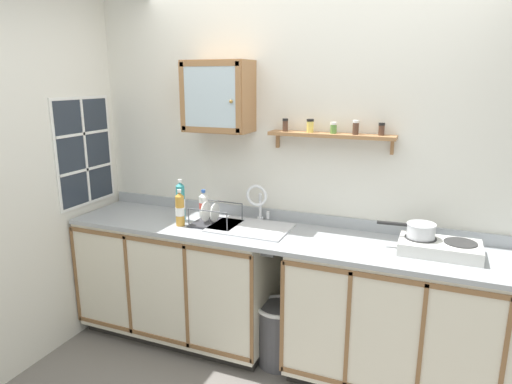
{
  "coord_description": "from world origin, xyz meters",
  "views": [
    {
      "loc": [
        0.83,
        -2.32,
        1.95
      ],
      "look_at": [
        -0.33,
        0.5,
        1.18
      ],
      "focal_mm": 31.8,
      "sensor_mm": 36.0,
      "label": 1
    }
  ],
  "objects_px": {
    "trash_bin": "(278,333)",
    "dish_rack": "(215,220)",
    "bottle_opaque_white_0": "(204,206)",
    "bottle_detergent_teal_1": "(181,202)",
    "hot_plate_stove": "(440,247)",
    "wall_cabinet": "(218,97)",
    "saucepan": "(420,230)",
    "sink": "(251,231)",
    "bottle_juice_amber_2": "(180,209)"
  },
  "relations": [
    {
      "from": "trash_bin",
      "to": "dish_rack",
      "type": "bearing_deg",
      "value": 171.49
    },
    {
      "from": "bottle_opaque_white_0",
      "to": "bottle_detergent_teal_1",
      "type": "distance_m",
      "value": 0.17
    },
    {
      "from": "hot_plate_stove",
      "to": "wall_cabinet",
      "type": "height_order",
      "value": "wall_cabinet"
    },
    {
      "from": "saucepan",
      "to": "bottle_detergent_teal_1",
      "type": "xyz_separation_m",
      "value": [
        -1.64,
        -0.04,
        0.01
      ]
    },
    {
      "from": "sink",
      "to": "hot_plate_stove",
      "type": "relative_size",
      "value": 1.18
    },
    {
      "from": "trash_bin",
      "to": "hot_plate_stove",
      "type": "bearing_deg",
      "value": 5.12
    },
    {
      "from": "hot_plate_stove",
      "to": "bottle_juice_amber_2",
      "type": "xyz_separation_m",
      "value": [
        -1.7,
        -0.12,
        0.08
      ]
    },
    {
      "from": "bottle_opaque_white_0",
      "to": "wall_cabinet",
      "type": "distance_m",
      "value": 0.79
    },
    {
      "from": "hot_plate_stove",
      "to": "bottle_detergent_teal_1",
      "type": "bearing_deg",
      "value": -179.28
    },
    {
      "from": "hot_plate_stove",
      "to": "bottle_juice_amber_2",
      "type": "height_order",
      "value": "bottle_juice_amber_2"
    },
    {
      "from": "hot_plate_stove",
      "to": "wall_cabinet",
      "type": "bearing_deg",
      "value": 174.9
    },
    {
      "from": "sink",
      "to": "bottle_juice_amber_2",
      "type": "distance_m",
      "value": 0.52
    },
    {
      "from": "hot_plate_stove",
      "to": "bottle_juice_amber_2",
      "type": "relative_size",
      "value": 1.77
    },
    {
      "from": "dish_rack",
      "to": "bottle_detergent_teal_1",
      "type": "bearing_deg",
      "value": -177.39
    },
    {
      "from": "saucepan",
      "to": "trash_bin",
      "type": "distance_m",
      "value": 1.2
    },
    {
      "from": "hot_plate_stove",
      "to": "bottle_detergent_teal_1",
      "type": "relative_size",
      "value": 1.51
    },
    {
      "from": "bottle_opaque_white_0",
      "to": "sink",
      "type": "bearing_deg",
      "value": -9.12
    },
    {
      "from": "bottle_juice_amber_2",
      "to": "dish_rack",
      "type": "bearing_deg",
      "value": 28.28
    },
    {
      "from": "sink",
      "to": "trash_bin",
      "type": "relative_size",
      "value": 1.21
    },
    {
      "from": "sink",
      "to": "wall_cabinet",
      "type": "distance_m",
      "value": 0.96
    },
    {
      "from": "saucepan",
      "to": "bottle_detergent_teal_1",
      "type": "bearing_deg",
      "value": -178.54
    },
    {
      "from": "sink",
      "to": "trash_bin",
      "type": "xyz_separation_m",
      "value": [
        0.25,
        -0.1,
        -0.68
      ]
    },
    {
      "from": "hot_plate_stove",
      "to": "wall_cabinet",
      "type": "xyz_separation_m",
      "value": [
        -1.51,
        0.13,
        0.85
      ]
    },
    {
      "from": "wall_cabinet",
      "to": "trash_bin",
      "type": "distance_m",
      "value": 1.69
    },
    {
      "from": "sink",
      "to": "wall_cabinet",
      "type": "bearing_deg",
      "value": 157.63
    },
    {
      "from": "bottle_juice_amber_2",
      "to": "wall_cabinet",
      "type": "relative_size",
      "value": 0.53
    },
    {
      "from": "dish_rack",
      "to": "trash_bin",
      "type": "height_order",
      "value": "dish_rack"
    },
    {
      "from": "hot_plate_stove",
      "to": "dish_rack",
      "type": "xyz_separation_m",
      "value": [
        -1.49,
        -0.01,
        -0.01
      ]
    },
    {
      "from": "hot_plate_stove",
      "to": "bottle_detergent_teal_1",
      "type": "height_order",
      "value": "bottle_detergent_teal_1"
    },
    {
      "from": "hot_plate_stove",
      "to": "wall_cabinet",
      "type": "distance_m",
      "value": 1.74
    },
    {
      "from": "bottle_juice_amber_2",
      "to": "dish_rack",
      "type": "distance_m",
      "value": 0.26
    },
    {
      "from": "hot_plate_stove",
      "to": "bottle_opaque_white_0",
      "type": "xyz_separation_m",
      "value": [
        -1.62,
        0.08,
        0.06
      ]
    },
    {
      "from": "sink",
      "to": "bottle_detergent_teal_1",
      "type": "relative_size",
      "value": 1.78
    },
    {
      "from": "bottle_detergent_teal_1",
      "to": "wall_cabinet",
      "type": "height_order",
      "value": "wall_cabinet"
    },
    {
      "from": "bottle_juice_amber_2",
      "to": "dish_rack",
      "type": "height_order",
      "value": "bottle_juice_amber_2"
    },
    {
      "from": "bottle_juice_amber_2",
      "to": "dish_rack",
      "type": "relative_size",
      "value": 0.81
    },
    {
      "from": "saucepan",
      "to": "bottle_juice_amber_2",
      "type": "distance_m",
      "value": 1.59
    },
    {
      "from": "wall_cabinet",
      "to": "trash_bin",
      "type": "height_order",
      "value": "wall_cabinet"
    },
    {
      "from": "sink",
      "to": "bottle_opaque_white_0",
      "type": "height_order",
      "value": "sink"
    },
    {
      "from": "bottle_detergent_teal_1",
      "to": "dish_rack",
      "type": "xyz_separation_m",
      "value": [
        0.27,
        0.01,
        -0.11
      ]
    },
    {
      "from": "hot_plate_stove",
      "to": "sink",
      "type": "bearing_deg",
      "value": 179.39
    },
    {
      "from": "saucepan",
      "to": "trash_bin",
      "type": "bearing_deg",
      "value": -172.88
    },
    {
      "from": "wall_cabinet",
      "to": "saucepan",
      "type": "bearing_deg",
      "value": -4.72
    },
    {
      "from": "sink",
      "to": "bottle_juice_amber_2",
      "type": "height_order",
      "value": "sink"
    },
    {
      "from": "bottle_detergent_teal_1",
      "to": "trash_bin",
      "type": "height_order",
      "value": "bottle_detergent_teal_1"
    },
    {
      "from": "sink",
      "to": "dish_rack",
      "type": "xyz_separation_m",
      "value": [
        -0.27,
        -0.02,
        0.05
      ]
    },
    {
      "from": "bottle_opaque_white_0",
      "to": "dish_rack",
      "type": "relative_size",
      "value": 0.69
    },
    {
      "from": "bottle_detergent_teal_1",
      "to": "bottle_opaque_white_0",
      "type": "bearing_deg",
      "value": 36.73
    },
    {
      "from": "wall_cabinet",
      "to": "sink",
      "type": "bearing_deg",
      "value": -22.37
    },
    {
      "from": "saucepan",
      "to": "trash_bin",
      "type": "xyz_separation_m",
      "value": [
        -0.85,
        -0.11,
        -0.83
      ]
    }
  ]
}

